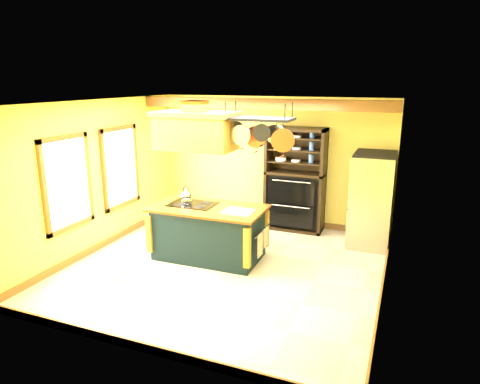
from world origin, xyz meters
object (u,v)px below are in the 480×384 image
Objects in this scene: range_hood at (196,129)px; hutch at (295,190)px; kitchen_island at (209,232)px; refrigerator at (371,202)px; pot_rack at (260,127)px.

range_hood is 2.74m from hutch.
refrigerator reaches higher than kitchen_island.
pot_rack is (1.11, 0.00, 0.08)m from range_hood.
range_hood is at bearing -120.98° from hutch.
kitchen_island is at bearing 0.20° from range_hood.
hutch is (1.01, 2.02, 0.36)m from kitchen_island.
refrigerator is 1.58m from hutch.
pot_rack reaches higher than hutch.
range_hood reaches higher than refrigerator.
range_hood is (-0.20, -0.00, 1.77)m from kitchen_island.
range_hood and pot_rack have the same top height.
range_hood is 1.18× the size of pot_rack.
range_hood is at bearing -149.08° from refrigerator.
pot_rack is 0.55× the size of hutch.
hutch reaches higher than kitchen_island.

